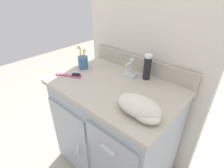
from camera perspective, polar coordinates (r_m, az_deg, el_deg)
ground_plane at (r=1.73m, az=0.72°, el=-23.75°), size 6.00×6.00×0.00m
wall_back at (r=1.33m, az=11.39°, el=16.75°), size 1.06×0.08×2.20m
vanity at (r=1.41m, az=0.68°, el=-13.91°), size 0.88×0.61×0.80m
backsplash at (r=1.36m, az=9.04°, el=6.41°), size 0.88×0.02×0.12m
sink_faucet at (r=1.27m, az=5.96°, el=4.43°), size 0.09×0.09×0.14m
toothbrush_cup at (r=1.41m, az=-9.43°, el=7.07°), size 0.08×0.08×0.18m
shaving_cream_can at (r=1.24m, az=11.45°, el=5.41°), size 0.05×0.05×0.18m
hairbrush at (r=1.31m, az=-13.01°, el=2.73°), size 0.18×0.12×0.03m
hand_towel at (r=0.92m, az=9.25°, el=-7.73°), size 0.26×0.15×0.09m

